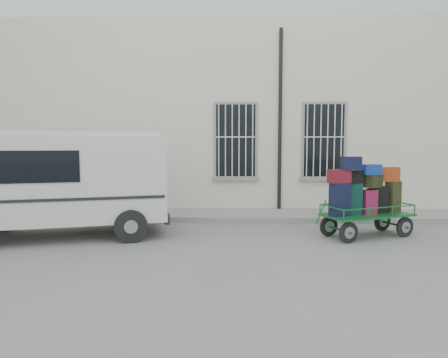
% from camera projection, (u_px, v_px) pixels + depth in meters
% --- Properties ---
extents(ground, '(80.00, 80.00, 0.00)m').
position_uv_depth(ground, '(253.00, 235.00, 9.49)').
color(ground, slate).
rests_on(ground, ground).
extents(building, '(24.00, 5.15, 6.00)m').
position_uv_depth(building, '(246.00, 121.00, 14.70)').
color(building, beige).
rests_on(building, ground).
extents(sidewalk, '(24.00, 1.70, 0.15)m').
position_uv_depth(sidewalk, '(249.00, 215.00, 11.67)').
color(sidewalk, gray).
rests_on(sidewalk, ground).
extents(luggage_cart, '(2.43, 1.66, 1.87)m').
position_uv_depth(luggage_cart, '(365.00, 197.00, 9.20)').
color(luggage_cart, black).
rests_on(luggage_cart, ground).
extents(van, '(5.16, 3.25, 2.43)m').
position_uv_depth(van, '(60.00, 177.00, 9.19)').
color(van, silver).
rests_on(van, ground).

